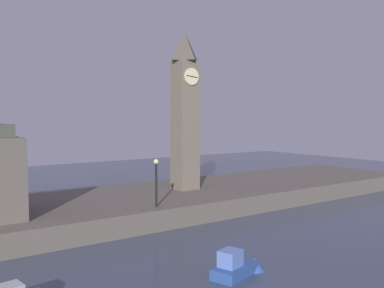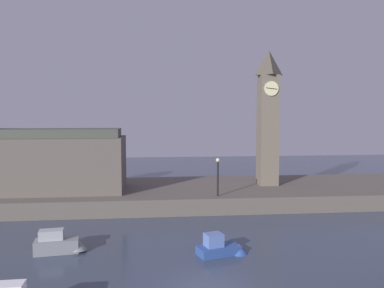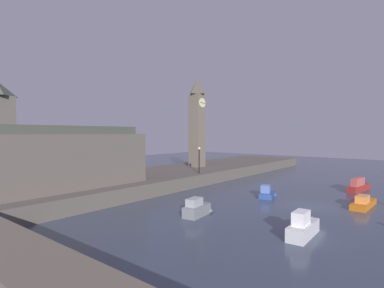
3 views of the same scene
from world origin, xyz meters
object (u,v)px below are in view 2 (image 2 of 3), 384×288
Objects in this scene: clock_tower at (268,116)px; boat_cruiser_grey at (60,244)px; streetlamp at (218,172)px; parliament_hall at (40,160)px; boat_tour_blue at (223,248)px.

clock_tower reaches higher than boat_cruiser_grey.
streetlamp is (-6.08, -5.10, -4.96)m from clock_tower.
clock_tower is 22.94m from parliament_hall.
boat_tour_blue is at bearing -7.38° from boat_cruiser_grey.
boat_cruiser_grey is at bearing -141.72° from clock_tower.
streetlamp is at bearing -13.23° from parliament_hall.
parliament_hall is 14.23m from boat_cruiser_grey.
boat_tour_blue is 10.47m from boat_cruiser_grey.
clock_tower reaches higher than streetlamp.
streetlamp is at bearing 82.34° from boat_tour_blue.
streetlamp is 10.92m from boat_tour_blue.
parliament_hall is 4.18× the size of boat_tour_blue.
boat_tour_blue is (-1.39, -10.33, -3.25)m from streetlamp.
parliament_hall is at bearing -176.86° from clock_tower.
boat_tour_blue is at bearing -43.30° from parliament_hall.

